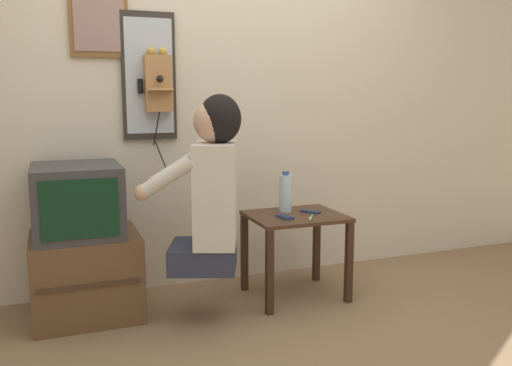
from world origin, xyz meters
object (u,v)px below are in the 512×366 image
at_px(television, 77,200).
at_px(cell_phone_held, 285,217).
at_px(framed_picture, 99,16).
at_px(person, 211,184).
at_px(wall_mirror, 149,76).
at_px(cell_phone_spare, 310,211).
at_px(wall_phone_antique, 157,82).
at_px(water_bottle, 286,193).
at_px(toothbrush, 311,218).

distance_m(television, cell_phone_held, 1.19).
bearing_deg(framed_picture, television, -121.33).
xyz_separation_m(person, wall_mirror, (-0.21, 0.61, 0.59)).
height_order(wall_mirror, cell_phone_spare, wall_mirror).
relative_size(wall_phone_antique, cell_phone_held, 5.81).
relative_size(framed_picture, cell_phone_held, 3.58).
distance_m(framed_picture, water_bottle, 1.54).
height_order(person, wall_mirror, wall_mirror).
height_order(cell_phone_held, toothbrush, toothbrush).
bearing_deg(wall_phone_antique, wall_mirror, 136.80).
distance_m(television, cell_phone_spare, 1.39).
bearing_deg(person, framed_picture, 59.82).
relative_size(wall_phone_antique, framed_picture, 1.62).
xyz_separation_m(television, wall_phone_antique, (0.51, 0.26, 0.65)).
bearing_deg(television, toothbrush, -12.70).
bearing_deg(wall_mirror, cell_phone_held, -36.54).
relative_size(framed_picture, wall_mirror, 0.61).
bearing_deg(television, cell_phone_held, -10.25).
height_order(television, wall_phone_antique, wall_phone_antique).
relative_size(television, cell_phone_held, 3.98).
relative_size(wall_mirror, cell_phone_spare, 5.63).
distance_m(wall_phone_antique, wall_mirror, 0.07).
xyz_separation_m(wall_phone_antique, water_bottle, (0.73, -0.31, -0.68)).
bearing_deg(toothbrush, cell_phone_spare, -83.24).
height_order(wall_phone_antique, cell_phone_held, wall_phone_antique).
distance_m(person, wall_phone_antique, 0.81).
height_order(person, television, person).
distance_m(cell_phone_spare, toothbrush, 0.18).
xyz_separation_m(television, framed_picture, (0.19, 0.31, 1.03)).
bearing_deg(cell_phone_held, wall_phone_antique, 135.89).
bearing_deg(person, television, 86.72).
relative_size(wall_mirror, cell_phone_held, 5.90).
relative_size(television, toothbrush, 3.55).
height_order(person, cell_phone_held, person).
xyz_separation_m(cell_phone_held, cell_phone_spare, (0.21, 0.08, 0.00)).
bearing_deg(water_bottle, cell_phone_spare, -31.74).
xyz_separation_m(cell_phone_spare, water_bottle, (-0.13, 0.08, 0.11)).
bearing_deg(cell_phone_spare, water_bottle, 119.46).
bearing_deg(cell_phone_spare, toothbrush, -144.01).
distance_m(wall_mirror, cell_phone_spare, 1.30).
xyz_separation_m(framed_picture, cell_phone_spare, (1.19, -0.43, -1.18)).
bearing_deg(framed_picture, cell_phone_spare, -20.05).
xyz_separation_m(framed_picture, wall_mirror, (0.28, -0.00, -0.34)).
bearing_deg(person, water_bottle, -44.09).
distance_m(cell_phone_held, water_bottle, 0.22).
bearing_deg(cell_phone_held, toothbrush, -39.44).
distance_m(person, wall_mirror, 0.88).
xyz_separation_m(cell_phone_spare, toothbrush, (-0.08, -0.17, 0.00)).
xyz_separation_m(person, toothbrush, (0.62, 0.01, -0.24)).
bearing_deg(cell_phone_spare, cell_phone_held, 172.53).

